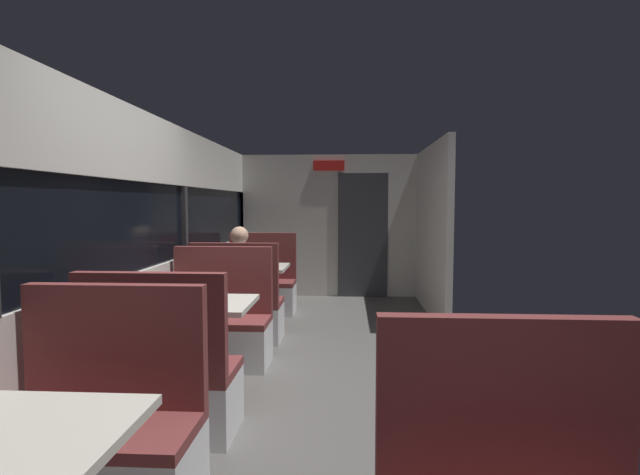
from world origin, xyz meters
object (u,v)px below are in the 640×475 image
at_px(coffee_cup_primary, 237,261).
at_px(dining_table_far_window, 251,274).
at_px(bench_far_window_facing_end, 238,311).
at_px(seated_passenger, 239,291).
at_px(bench_mid_window_facing_end, 162,386).
at_px(bench_near_window_facing_entry, 102,445).
at_px(bench_mid_window_facing_entry, 219,330).
at_px(dining_table_mid_window, 195,314).
at_px(bench_far_window_facing_entry, 261,289).

bearing_deg(coffee_cup_primary, dining_table_far_window, -37.68).
distance_m(bench_far_window_facing_end, seated_passenger, 0.22).
height_order(bench_mid_window_facing_end, coffee_cup_primary, bench_mid_window_facing_end).
bearing_deg(coffee_cup_primary, bench_near_window_facing_entry, -86.96).
xyz_separation_m(bench_mid_window_facing_entry, bench_far_window_facing_end, (0.00, 0.77, 0.00)).
bearing_deg(bench_far_window_facing_end, dining_table_mid_window, -90.00).
bearing_deg(coffee_cup_primary, bench_far_window_facing_end, -76.76).
distance_m(bench_far_window_facing_end, bench_far_window_facing_entry, 1.40).
xyz_separation_m(bench_near_window_facing_entry, bench_mid_window_facing_end, (0.00, 0.77, 0.00)).
xyz_separation_m(bench_near_window_facing_entry, bench_far_window_facing_entry, (0.00, 4.33, 0.00)).
bearing_deg(bench_mid_window_facing_entry, coffee_cup_primary, 97.06).
bearing_deg(bench_mid_window_facing_end, dining_table_mid_window, 90.00).
distance_m(bench_mid_window_facing_entry, coffee_cup_primary, 1.70).
relative_size(bench_far_window_facing_end, seated_passenger, 0.87).
relative_size(bench_near_window_facing_entry, bench_far_window_facing_entry, 1.00).
relative_size(bench_mid_window_facing_entry, bench_far_window_facing_end, 1.00).
height_order(bench_mid_window_facing_end, bench_far_window_facing_end, same).
relative_size(bench_mid_window_facing_end, bench_far_window_facing_end, 1.00).
height_order(bench_far_window_facing_end, seated_passenger, seated_passenger).
relative_size(bench_mid_window_facing_entry, dining_table_far_window, 1.22).
distance_m(bench_near_window_facing_entry, bench_mid_window_facing_entry, 2.17).
distance_m(bench_mid_window_facing_end, bench_mid_window_facing_entry, 1.40).
bearing_deg(bench_mid_window_facing_end, bench_far_window_facing_end, 90.00).
relative_size(bench_mid_window_facing_end, coffee_cup_primary, 12.22).
bearing_deg(bench_mid_window_facing_end, seated_passenger, 90.00).
xyz_separation_m(bench_far_window_facing_end, bench_far_window_facing_entry, (0.00, 1.40, 0.00)).
relative_size(bench_far_window_facing_entry, seated_passenger, 0.87).
xyz_separation_m(dining_table_mid_window, coffee_cup_primary, (-0.20, 2.32, 0.15)).
xyz_separation_m(bench_mid_window_facing_entry, dining_table_far_window, (0.00, 1.47, 0.31)).
height_order(bench_mid_window_facing_end, bench_far_window_facing_entry, same).
bearing_deg(coffee_cup_primary, bench_far_window_facing_entry, 69.73).
relative_size(bench_mid_window_facing_entry, bench_far_window_facing_entry, 1.00).
bearing_deg(bench_far_window_facing_end, seated_passenger, 90.00).
height_order(bench_mid_window_facing_entry, bench_far_window_facing_end, same).
relative_size(bench_mid_window_facing_end, dining_table_far_window, 1.22).
bearing_deg(bench_far_window_facing_entry, dining_table_mid_window, -90.00).
distance_m(bench_mid_window_facing_entry, bench_far_window_facing_end, 0.77).
xyz_separation_m(bench_far_window_facing_entry, coffee_cup_primary, (-0.20, -0.54, 0.46)).
xyz_separation_m(seated_passenger, coffee_cup_primary, (-0.20, 0.78, 0.25)).
xyz_separation_m(bench_near_window_facing_entry, dining_table_far_window, (0.00, 3.63, 0.31)).
bearing_deg(dining_table_mid_window, bench_mid_window_facing_end, -90.00).
bearing_deg(bench_far_window_facing_end, bench_near_window_facing_entry, -90.00).
height_order(dining_table_mid_window, bench_mid_window_facing_entry, bench_mid_window_facing_entry).
bearing_deg(bench_far_window_facing_entry, seated_passenger, -90.00).
relative_size(bench_mid_window_facing_end, bench_far_window_facing_entry, 1.00).
distance_m(dining_table_mid_window, dining_table_far_window, 2.17).
height_order(dining_table_mid_window, coffee_cup_primary, coffee_cup_primary).
relative_size(dining_table_mid_window, bench_far_window_facing_entry, 0.82).
xyz_separation_m(dining_table_far_window, coffee_cup_primary, (-0.20, 0.16, 0.15)).
relative_size(bench_far_window_facing_end, bench_far_window_facing_entry, 1.00).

